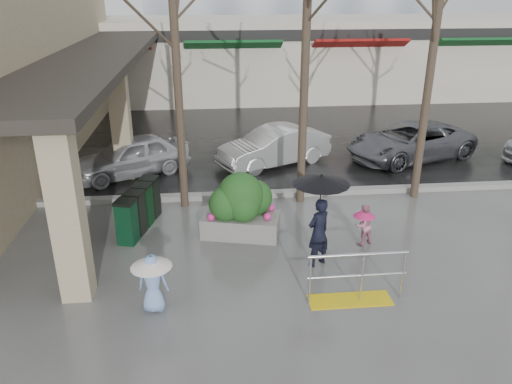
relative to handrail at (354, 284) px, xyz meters
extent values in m
plane|color=#51514F|center=(-1.36, 1.20, -0.38)|extent=(120.00, 120.00, 0.00)
cube|color=black|center=(-1.36, 23.20, -0.37)|extent=(120.00, 36.00, 0.01)
cube|color=gray|center=(-1.36, 5.20, -0.30)|extent=(120.00, 0.30, 0.15)
cube|color=#2D2823|center=(-6.16, 9.20, 3.25)|extent=(2.80, 18.00, 0.25)
cube|color=tan|center=(-5.26, 0.70, 1.37)|extent=(0.55, 0.55, 3.50)
cube|color=tan|center=(-5.26, 7.20, 1.37)|extent=(0.55, 0.55, 3.50)
cube|color=beige|center=(0.64, 19.20, 1.62)|extent=(34.00, 6.00, 4.00)
cube|color=maroon|center=(-7.36, 16.30, 2.47)|extent=(4.50, 1.68, 0.87)
cube|color=#0F4C1E|center=(-1.36, 16.30, 2.47)|extent=(4.50, 1.68, 0.87)
cube|color=maroon|center=(4.64, 16.30, 2.47)|extent=(4.50, 1.68, 0.87)
cube|color=#0F4C1E|center=(10.64, 16.30, 2.47)|extent=(4.50, 1.68, 0.87)
cube|color=black|center=(0.64, 16.30, 3.02)|extent=(34.00, 0.35, 0.50)
cube|color=yellow|center=(-0.06, 0.00, -0.37)|extent=(1.60, 0.50, 0.02)
cylinder|color=silver|center=(-0.86, 0.00, 0.12)|extent=(0.05, 0.05, 1.00)
cylinder|color=silver|center=(0.14, 0.00, 0.12)|extent=(0.05, 0.05, 1.00)
cylinder|color=silver|center=(0.94, 0.00, 0.12)|extent=(0.05, 0.05, 1.00)
cylinder|color=silver|center=(0.04, 0.00, 0.62)|extent=(1.90, 0.06, 0.06)
cylinder|color=silver|center=(0.04, 0.00, 0.17)|extent=(1.90, 0.04, 0.04)
cylinder|color=#382B21|center=(-3.36, 4.80, 3.02)|extent=(0.22, 0.22, 6.80)
cylinder|color=#382B21|center=(-0.16, 4.80, 3.12)|extent=(0.22, 0.22, 7.00)
cylinder|color=#382B21|center=(3.14, 4.80, 2.87)|extent=(0.22, 0.22, 6.50)
imported|color=black|center=(-0.41, 1.39, 0.39)|extent=(0.67, 0.60, 1.54)
cylinder|color=black|center=(-0.41, 1.39, 1.19)|extent=(0.02, 0.02, 0.97)
cone|color=black|center=(-0.41, 1.39, 1.59)|extent=(1.18, 1.18, 0.18)
sphere|color=black|center=(-0.41, 1.39, 1.70)|extent=(0.05, 0.05, 0.05)
imported|color=#CB7C95|center=(0.83, 2.20, 0.12)|extent=(0.59, 0.54, 0.98)
cylinder|color=black|center=(0.83, 2.20, 0.30)|extent=(0.02, 0.02, 0.43)
cone|color=#D5216D|center=(0.83, 2.20, 0.42)|extent=(0.51, 0.51, 0.18)
sphere|color=black|center=(0.83, 2.20, 0.53)|extent=(0.05, 0.05, 0.05)
imported|color=#7DA1DE|center=(-3.76, 0.08, 0.19)|extent=(0.60, 0.43, 1.14)
cylinder|color=black|center=(-3.76, 0.08, 0.46)|extent=(0.02, 0.02, 0.53)
cone|color=white|center=(-3.76, 0.08, 0.63)|extent=(0.75, 0.75, 0.18)
sphere|color=black|center=(-3.76, 0.08, 0.74)|extent=(0.05, 0.05, 0.05)
cube|color=slate|center=(-1.95, 2.93, -0.12)|extent=(1.98, 1.31, 0.50)
ellipsoid|color=#1E4014|center=(-1.95, 2.93, 0.63)|extent=(1.11, 1.00, 1.17)
sphere|color=#1E4014|center=(-2.30, 2.83, 0.49)|extent=(0.80, 0.80, 0.80)
sphere|color=#1E4014|center=(-1.60, 3.09, 0.51)|extent=(0.84, 0.84, 0.84)
cube|color=#0C371F|center=(-4.60, 2.79, 0.12)|extent=(0.50, 0.50, 0.99)
cube|color=black|center=(-4.60, 2.79, 0.66)|extent=(0.53, 0.53, 0.07)
cube|color=black|center=(-4.47, 3.26, 0.12)|extent=(0.50, 0.50, 0.99)
cube|color=black|center=(-4.47, 3.26, 0.66)|extent=(0.53, 0.53, 0.07)
cube|color=black|center=(-4.34, 3.74, 0.12)|extent=(0.50, 0.50, 0.99)
cube|color=black|center=(-4.34, 3.74, 0.66)|extent=(0.53, 0.53, 0.07)
cube|color=black|center=(-4.21, 4.22, 0.12)|extent=(0.50, 0.50, 0.99)
cube|color=black|center=(-4.21, 4.22, 0.66)|extent=(0.53, 0.53, 0.07)
imported|color=silver|center=(-5.11, 7.34, 0.25)|extent=(3.96, 3.06, 1.26)
imported|color=silver|center=(-0.49, 7.91, 0.25)|extent=(4.02, 2.87, 1.26)
imported|color=#5B5D63|center=(4.25, 8.04, 0.25)|extent=(4.97, 3.49, 1.26)
camera|label=1|loc=(-2.63, -7.82, 5.24)|focal=35.00mm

